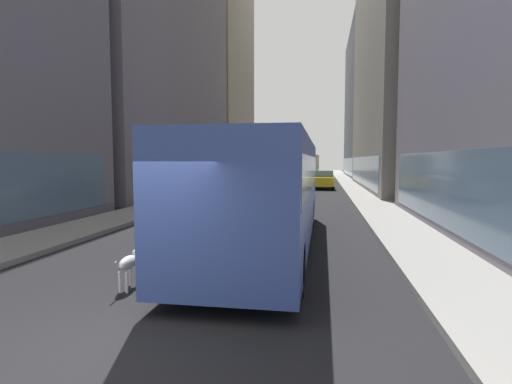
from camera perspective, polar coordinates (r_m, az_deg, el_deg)
name	(u,v)px	position (r m, az deg, el deg)	size (l,w,h in m)	color
ground_plane	(294,186)	(39.66, 5.46, 0.92)	(120.00, 120.00, 0.00)	black
sidewalk_left	(238,184)	(40.46, -2.62, 1.12)	(2.40, 110.00, 0.15)	gray
sidewalk_right	(353,185)	(39.66, 13.70, 0.92)	(2.40, 110.00, 0.15)	gray
building_left_mid	(140,61)	(35.19, -16.21, 17.57)	(8.83, 22.65, 21.09)	slate
building_left_far	(211,28)	(56.85, -6.40, 22.22)	(8.54, 16.87, 39.56)	#A0937F
building_right_far	(387,104)	(62.93, 18.15, 11.88)	(10.88, 23.25, 21.51)	#4C515B
transit_bus	(267,186)	(11.58, 1.62, 0.91)	(2.78, 11.53, 3.05)	#33478C
car_yellow_taxi	(323,179)	(35.58, 9.52, 1.79)	(1.86, 4.74, 1.62)	yellow
car_silver_sedan	(299,185)	(27.03, 6.13, 0.96)	(1.88, 4.35, 1.62)	#B7BABF
car_black_suv	(260,179)	(35.98, 0.57, 1.88)	(1.82, 4.40, 1.62)	black
car_grey_wagon	(310,173)	(51.34, 7.74, 2.65)	(1.81, 4.71, 1.62)	slate
car_blue_hatchback	(255,189)	(23.70, -0.20, 0.48)	(1.87, 4.32, 1.62)	#4C6BB7
box_truck	(308,168)	(43.84, 7.45, 3.43)	(2.30, 7.50, 3.05)	silver
dalmatian_dog	(130,263)	(8.32, -17.59, -9.60)	(0.22, 0.96, 0.72)	white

